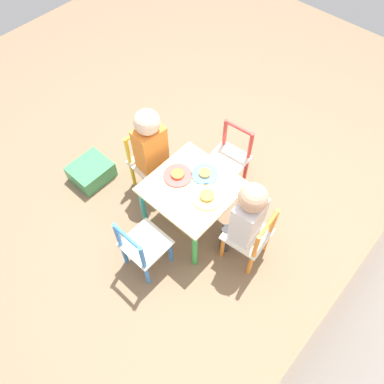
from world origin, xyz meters
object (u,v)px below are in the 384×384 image
kids_table (192,192)px  child_back (246,216)px  chair_blue (143,247)px  chair_yellow (149,162)px  chair_orange (250,237)px  child_front (152,147)px  storage_bin (91,172)px  plate_front (178,175)px  plate_left (205,174)px  plate_back (207,197)px  chair_red (229,159)px

kids_table → child_back: bearing=95.9°
kids_table → chair_blue: 0.47m
child_back → chair_yellow: bearing=-96.0°
chair_orange → chair_yellow: same height
kids_table → child_front: (-0.04, -0.39, 0.11)m
storage_bin → plate_front: bearing=108.2°
chair_yellow → plate_left: chair_yellow is taller
child_front → plate_left: (-0.09, 0.39, -0.03)m
chair_yellow → plate_left: bearing=-74.4°
chair_orange → child_front: (0.01, -0.84, 0.22)m
chair_blue → storage_bin: bearing=-14.6°
chair_yellow → child_front: 0.22m
plate_back → plate_front: bearing=-90.0°
kids_table → storage_bin: (0.23, -0.83, -0.29)m
chair_orange → chair_blue: size_ratio=1.00×
plate_back → storage_bin: 1.05m
chair_orange → chair_red: size_ratio=1.00×
kids_table → plate_front: size_ratio=2.83×
child_back → storage_bin: child_back is taller
chair_orange → chair_red: bearing=-135.3°
chair_red → plate_left: (0.33, 0.04, 0.18)m
chair_orange → plate_left: bearing=-105.6°
kids_table → chair_blue: size_ratio=1.05×
chair_red → chair_blue: (0.91, 0.04, 0.00)m
child_front → storage_bin: size_ratio=2.65×
chair_blue → plate_front: 0.50m
plate_back → chair_blue: bearing=-15.5°
kids_table → plate_front: 0.14m
child_front → storage_bin: (0.27, -0.44, -0.40)m
child_front → chair_yellow: bearing=90.0°
kids_table → chair_yellow: (-0.04, -0.45, -0.11)m
child_back → child_front: bearing=-95.6°
plate_back → kids_table: bearing=-90.0°
chair_orange → chair_yellow: 0.90m
plate_front → chair_blue: bearing=15.0°
chair_orange → plate_front: size_ratio=2.70×
chair_blue → child_back: size_ratio=0.68×
chair_red → child_front: child_front is taller
chair_red → child_back: child_back is taller
chair_red → plate_front: (0.45, -0.08, 0.18)m
chair_orange → chair_yellow: size_ratio=1.00×
chair_orange → plate_back: chair_orange is taller
child_front → storage_bin: bearing=126.6°
chair_yellow → child_back: bearing=-84.8°
chair_orange → storage_bin: size_ratio=1.75×
chair_yellow → child_front: size_ratio=0.66×
child_back → plate_front: child_back is taller
plate_left → plate_front: bearing=-45.0°
plate_back → plate_front: size_ratio=1.05×
child_back → plate_back: child_back is taller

